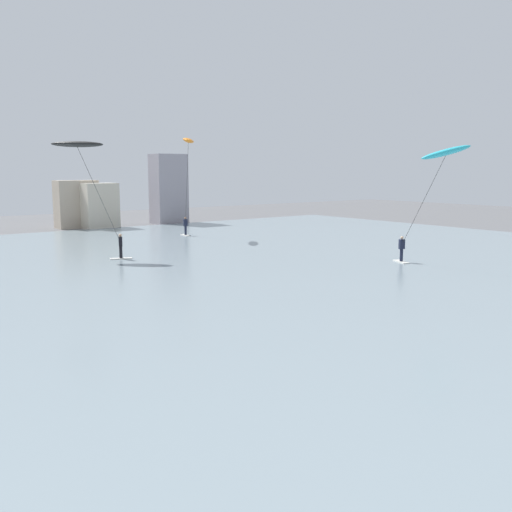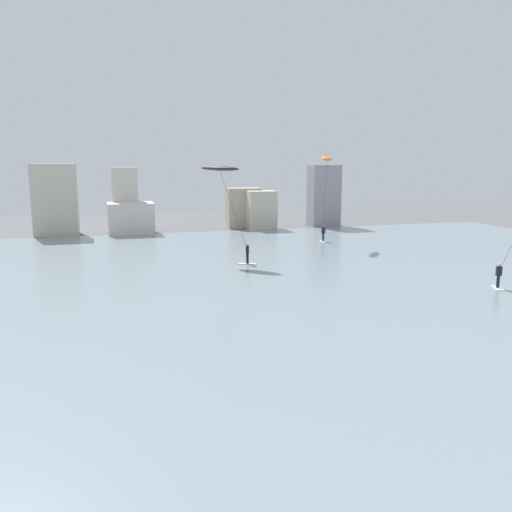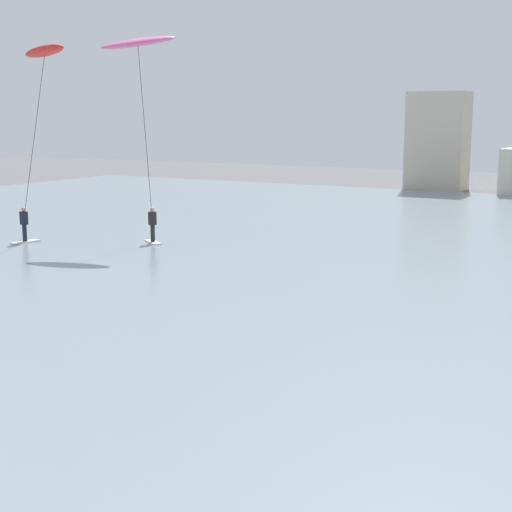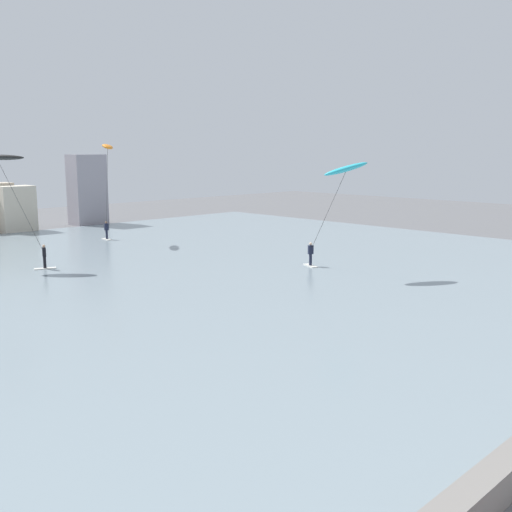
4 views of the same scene
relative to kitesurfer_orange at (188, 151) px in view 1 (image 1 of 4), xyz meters
The scene contains 4 objects.
water_bay 22.66m from the kitesurfer_orange, 138.81° to the right, with size 84.00×52.00×0.10m, color gray.
kitesurfer_orange is the anchor object (origin of this frame).
kitesurfer_cyan 22.93m from the kitesurfer_orange, 82.44° to the right, with size 3.30×5.09×7.33m.
kitesurfer_black 12.42m from the kitesurfer_orange, 155.10° to the right, with size 3.96×4.91×7.66m.
Camera 1 is at (-8.95, 2.76, 5.80)m, focal length 39.79 mm.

